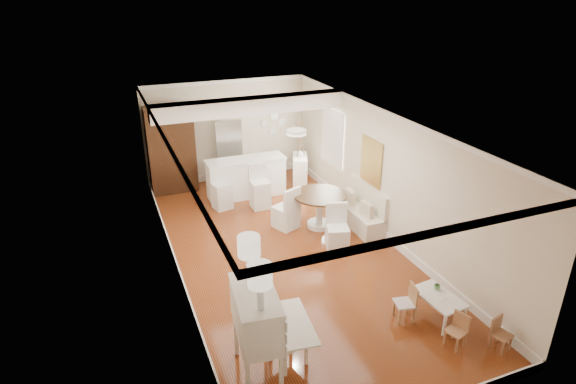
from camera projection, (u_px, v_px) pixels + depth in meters
room at (282, 158)px, 9.56m from camera, size 9.00×9.04×2.82m
secretary_bureau at (257, 335)px, 6.65m from camera, size 1.25×1.27×1.43m
gustavian_armchair at (288, 339)px, 7.00m from camera, size 0.59×0.59×0.85m
kids_table at (437, 307)px, 8.03m from camera, size 0.61×0.92×0.43m
kids_chair_a at (456, 331)px, 7.38m from camera, size 0.34×0.34×0.57m
kids_chair_b at (405, 303)px, 7.96m from camera, size 0.38×0.38×0.66m
kids_chair_c at (502, 334)px, 7.33m from camera, size 0.32×0.32×0.55m
banquette at (359, 207)px, 10.97m from camera, size 0.52×1.60×0.98m
dining_table at (319, 210)px, 10.96m from camera, size 1.59×1.59×0.82m
slip_chair_near at (338, 227)px, 10.07m from camera, size 0.57×0.59×0.96m
slip_chair_far at (286, 207)px, 10.91m from camera, size 0.64×0.65×1.01m
breakfast_counter at (246, 177)px, 12.53m from camera, size 2.05×0.65×1.03m
bar_stool_left at (221, 189)px, 11.83m from camera, size 0.50×0.50×1.05m
bar_stool_right at (260, 187)px, 11.85m from camera, size 0.44×0.44×1.11m
pantry_cabinet at (171, 150)px, 12.62m from camera, size 1.20×0.60×2.30m
fridge at (241, 150)px, 13.33m from camera, size 0.75×0.65×1.80m
sideboard at (300, 170)px, 13.29m from camera, size 0.68×0.94×0.82m
pencil_cup at (437, 287)px, 8.11m from camera, size 0.11×0.11×0.09m
branch_vase at (300, 153)px, 13.09m from camera, size 0.18×0.18×0.18m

